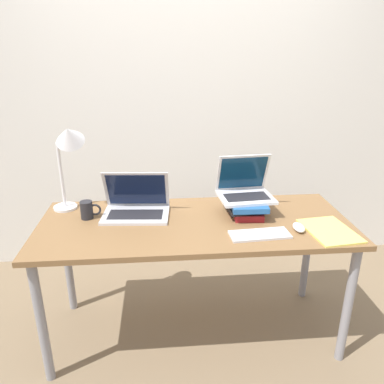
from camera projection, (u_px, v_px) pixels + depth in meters
The scene contains 11 objects.
ground_plane at pixel (200, 376), 2.05m from camera, with size 14.00×14.00×0.00m, color #7A664C.
wall_back at pixel (183, 95), 2.81m from camera, with size 8.00×0.05×2.70m.
desk at pixel (195, 234), 2.14m from camera, with size 1.75×0.72×0.77m.
laptop_left at pixel (136, 206), 2.19m from camera, with size 0.40×0.29×0.26m.
book_stack at pixel (246, 206), 2.18m from camera, with size 0.24×0.29×0.09m.
laptop_on_books at pixel (245, 189), 2.19m from camera, with size 0.33×0.28×0.25m.
wireless_keyboard at pixel (260, 234), 1.95m from camera, with size 0.32×0.14×0.01m.
mouse at pixel (299, 227), 2.00m from camera, with size 0.06×0.10×0.04m.
notepad at pixel (330, 231), 1.99m from camera, with size 0.27×0.34×0.01m.
mug at pixel (88, 210), 2.13m from camera, with size 0.12×0.07×0.10m.
desk_lamp at pixel (68, 145), 2.11m from camera, with size 0.23×0.20×0.55m.
Camera 1 is at (-0.18, -1.54, 1.68)m, focal length 35.00 mm.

